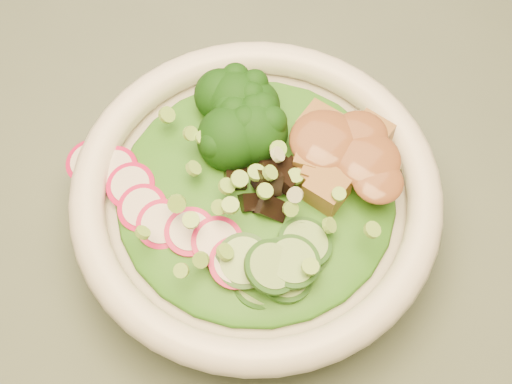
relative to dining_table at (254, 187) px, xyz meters
The scene contains 11 objects.
floor 0.64m from the dining_table, ahead, with size 4.00×4.00×0.00m, color #59301E.
dining_table is the anchor object (origin of this frame).
salad_bowl 0.18m from the dining_table, 49.89° to the right, with size 0.27×0.27×0.07m.
lettuce_bed 0.20m from the dining_table, 49.89° to the right, with size 0.20×0.20×0.02m, color #1C6415.
broccoli_florets 0.19m from the dining_table, 78.53° to the right, with size 0.08×0.07×0.04m, color black, non-canonical shape.
radish_slices 0.22m from the dining_table, 77.01° to the right, with size 0.11×0.04×0.02m, color #B30D42, non-canonical shape.
cucumber_slices 0.25m from the dining_table, 43.17° to the right, with size 0.07×0.07×0.04m, color #87B866, non-canonical shape.
mushroom_heap 0.21m from the dining_table, 42.90° to the right, with size 0.07×0.07×0.04m, color black, non-canonical shape.
tofu_cubes 0.21m from the dining_table, 12.82° to the right, with size 0.09×0.06×0.04m, color brown, non-canonical shape.
peanut_sauce 0.22m from the dining_table, 12.82° to the right, with size 0.07×0.06×0.02m, color brown.
scallion_garnish 0.22m from the dining_table, 49.89° to the right, with size 0.19×0.19×0.02m, color #7BB23F, non-canonical shape.
Camera 1 is at (0.21, -0.26, 1.26)m, focal length 50.00 mm.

